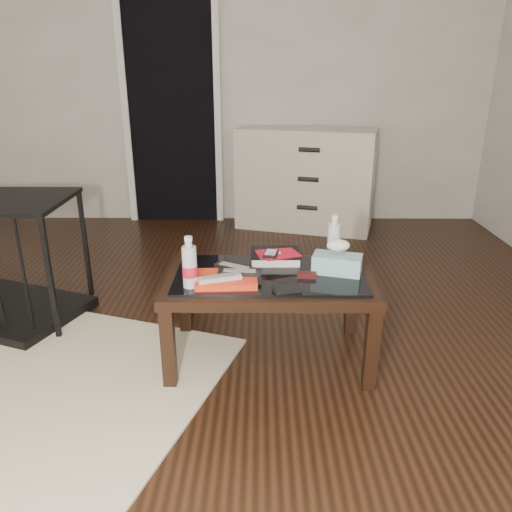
# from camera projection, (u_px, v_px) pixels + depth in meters

# --- Properties ---
(ground) EXTENTS (5.00, 5.00, 0.00)m
(ground) POSITION_uv_depth(u_px,v_px,m) (182.00, 352.00, 2.60)
(ground) COLOR black
(ground) RESTS_ON ground
(room_shell) EXTENTS (5.00, 5.00, 5.00)m
(room_shell) POSITION_uv_depth(u_px,v_px,m) (161.00, 8.00, 2.03)
(room_shell) COLOR beige
(room_shell) RESTS_ON ground
(doorway) EXTENTS (0.90, 0.08, 2.07)m
(doorway) POSITION_uv_depth(u_px,v_px,m) (172.00, 111.00, 4.55)
(doorway) COLOR black
(doorway) RESTS_ON ground
(coffee_table) EXTENTS (1.00, 0.60, 0.46)m
(coffee_table) POSITION_uv_depth(u_px,v_px,m) (269.00, 285.00, 2.43)
(coffee_table) COLOR black
(coffee_table) RESTS_ON ground
(dresser) EXTENTS (1.29, 0.81, 0.90)m
(dresser) POSITION_uv_depth(u_px,v_px,m) (306.00, 179.00, 4.52)
(dresser) COLOR beige
(dresser) RESTS_ON ground
(magazines) EXTENTS (0.29, 0.22, 0.03)m
(magazines) POSITION_uv_depth(u_px,v_px,m) (226.00, 279.00, 2.30)
(magazines) COLOR red
(magazines) RESTS_ON coffee_table
(remote_silver) EXTENTS (0.21, 0.11, 0.02)m
(remote_silver) POSITION_uv_depth(u_px,v_px,m) (220.00, 278.00, 2.25)
(remote_silver) COLOR #B4B3B8
(remote_silver) RESTS_ON magazines
(remote_black_front) EXTENTS (0.20, 0.06, 0.02)m
(remote_black_front) POSITION_uv_depth(u_px,v_px,m) (240.00, 272.00, 2.31)
(remote_black_front) COLOR black
(remote_black_front) RESTS_ON magazines
(remote_black_back) EXTENTS (0.20, 0.14, 0.02)m
(remote_black_back) POSITION_uv_depth(u_px,v_px,m) (234.00, 267.00, 2.37)
(remote_black_back) COLOR black
(remote_black_back) RESTS_ON magazines
(textbook) EXTENTS (0.25, 0.20, 0.05)m
(textbook) POSITION_uv_depth(u_px,v_px,m) (275.00, 256.00, 2.56)
(textbook) COLOR black
(textbook) RESTS_ON coffee_table
(dvd_mailers) EXTENTS (0.22, 0.17, 0.01)m
(dvd_mailers) POSITION_uv_depth(u_px,v_px,m) (276.00, 253.00, 2.53)
(dvd_mailers) COLOR red
(dvd_mailers) RESTS_ON textbook
(ipod) EXTENTS (0.08, 0.12, 0.02)m
(ipod) POSITION_uv_depth(u_px,v_px,m) (271.00, 253.00, 2.49)
(ipod) COLOR black
(ipod) RESTS_ON dvd_mailers
(flip_phone) EXTENTS (0.09, 0.06, 0.02)m
(flip_phone) POSITION_uv_depth(u_px,v_px,m) (307.00, 275.00, 2.36)
(flip_phone) COLOR black
(flip_phone) RESTS_ON coffee_table
(wallet) EXTENTS (0.13, 0.10, 0.02)m
(wallet) POSITION_uv_depth(u_px,v_px,m) (287.00, 289.00, 2.21)
(wallet) COLOR black
(wallet) RESTS_ON coffee_table
(water_bottle_left) EXTENTS (0.08, 0.08, 0.24)m
(water_bottle_left) POSITION_uv_depth(u_px,v_px,m) (189.00, 262.00, 2.22)
(water_bottle_left) COLOR silver
(water_bottle_left) RESTS_ON coffee_table
(water_bottle_right) EXTENTS (0.08, 0.08, 0.24)m
(water_bottle_right) POSITION_uv_depth(u_px,v_px,m) (334.00, 238.00, 2.54)
(water_bottle_right) COLOR silver
(water_bottle_right) RESTS_ON coffee_table
(tissue_box) EXTENTS (0.25, 0.18, 0.09)m
(tissue_box) POSITION_uv_depth(u_px,v_px,m) (337.00, 264.00, 2.40)
(tissue_box) COLOR teal
(tissue_box) RESTS_ON coffee_table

